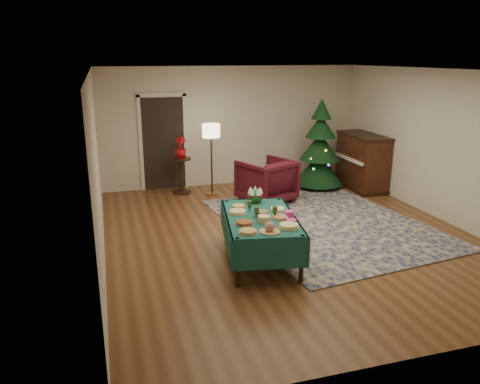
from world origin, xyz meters
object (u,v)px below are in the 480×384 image
object	(u,v)px
buffet_table	(260,225)
floor_lamp	(211,135)
armchair	(266,179)
piano	(362,162)
side_table	(182,176)
gift_box	(289,214)
christmas_tree	(320,148)
potted_plant	(181,152)

from	to	relation	value
buffet_table	floor_lamp	xyz separation A→B (m)	(0.10, 3.52, 0.76)
armchair	piano	xyz separation A→B (m)	(2.42, 0.39, 0.11)
armchair	piano	bearing A→B (deg)	166.25
buffet_table	floor_lamp	size ratio (longest dim) A/B	1.24
buffet_table	floor_lamp	distance (m)	3.61
floor_lamp	side_table	bearing A→B (deg)	154.07
floor_lamp	side_table	xyz separation A→B (m)	(-0.61, 0.30, -0.92)
floor_lamp	piano	bearing A→B (deg)	-7.77
gift_box	christmas_tree	size ratio (longest dim) A/B	0.05
gift_box	side_table	world-z (taller)	side_table
buffet_table	side_table	size ratio (longest dim) A/B	2.42
gift_box	christmas_tree	bearing A→B (deg)	58.32
armchair	christmas_tree	distance (m)	1.73
armchair	floor_lamp	xyz separation A→B (m)	(-0.95, 0.85, 0.81)
gift_box	christmas_tree	xyz separation A→B (m)	(2.17, 3.52, 0.18)
buffet_table	piano	bearing A→B (deg)	41.50
side_table	potted_plant	xyz separation A→B (m)	(-0.00, 0.00, 0.53)
buffet_table	christmas_tree	bearing A→B (deg)	52.85
gift_box	armchair	xyz separation A→B (m)	(0.65, 2.81, -0.23)
floor_lamp	armchair	bearing A→B (deg)	-41.81
gift_box	christmas_tree	distance (m)	4.14
christmas_tree	piano	size ratio (longest dim) A/B	1.40
buffet_table	christmas_tree	size ratio (longest dim) A/B	0.94
gift_box	side_table	bearing A→B (deg)	102.89
buffet_table	potted_plant	distance (m)	3.87
gift_box	potted_plant	size ratio (longest dim) A/B	0.24
buffet_table	christmas_tree	world-z (taller)	christmas_tree
armchair	piano	distance (m)	2.45
side_table	piano	xyz separation A→B (m)	(3.98, -0.76, 0.22)
armchair	potted_plant	xyz separation A→B (m)	(-1.56, 1.15, 0.42)
gift_box	potted_plant	distance (m)	4.07
floor_lamp	side_table	distance (m)	1.15
buffet_table	side_table	bearing A→B (deg)	97.68
potted_plant	christmas_tree	distance (m)	3.11
armchair	buffet_table	bearing A→B (deg)	45.84
armchair	gift_box	bearing A→B (deg)	54.07
gift_box	potted_plant	xyz separation A→B (m)	(-0.91, 3.96, 0.19)
floor_lamp	piano	xyz separation A→B (m)	(3.37, -0.46, -0.70)
armchair	floor_lamp	distance (m)	1.51
christmas_tree	piano	distance (m)	1.00
gift_box	buffet_table	bearing A→B (deg)	160.64
buffet_table	christmas_tree	distance (m)	4.26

